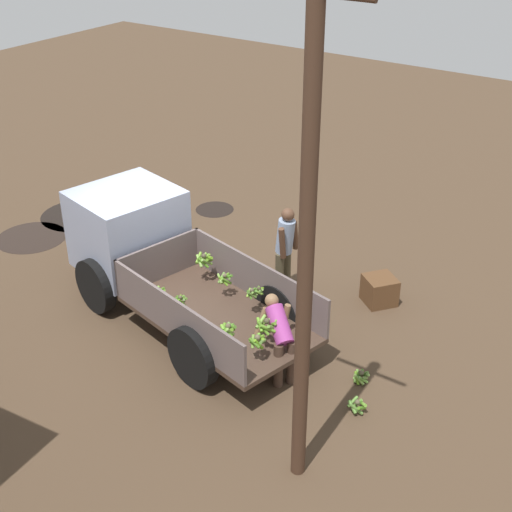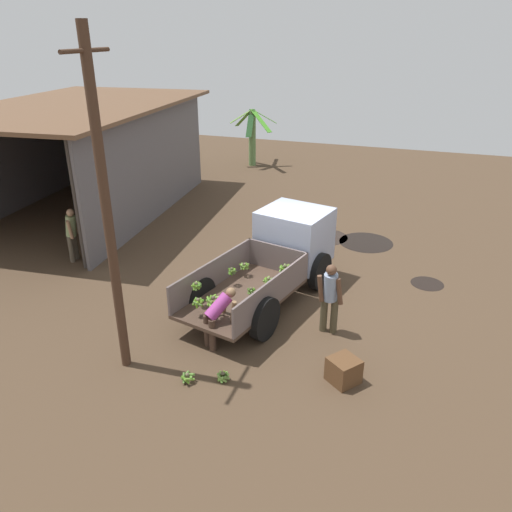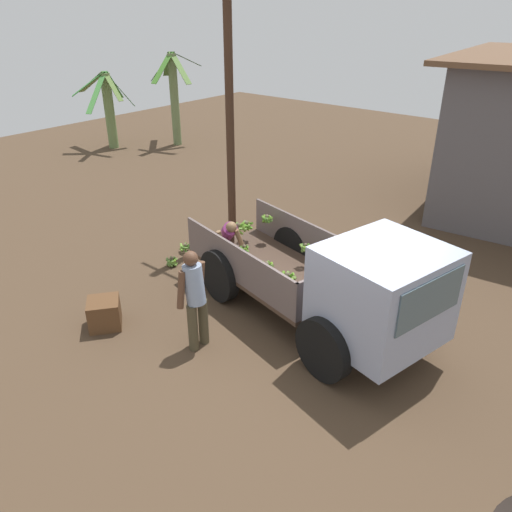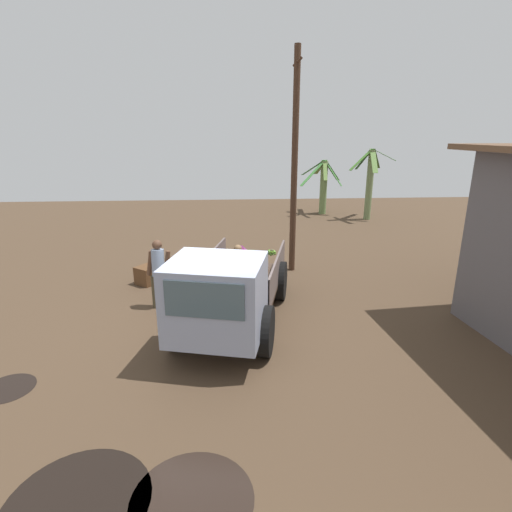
% 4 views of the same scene
% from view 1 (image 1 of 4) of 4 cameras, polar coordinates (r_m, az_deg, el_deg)
% --- Properties ---
extents(ground, '(36.00, 36.00, 0.00)m').
position_cam_1_polar(ground, '(13.12, -7.87, -3.13)').
color(ground, '#4B3827').
extents(mud_patch_0, '(0.86, 0.86, 0.01)m').
position_cam_1_polar(mud_patch_0, '(16.20, -3.33, 3.75)').
color(mud_patch_0, black).
rests_on(mud_patch_0, ground).
extents(mud_patch_1, '(1.46, 1.46, 0.01)m').
position_cam_1_polar(mud_patch_1, '(15.68, -17.52, 1.42)').
color(mud_patch_1, black).
rests_on(mud_patch_1, ground).
extents(mud_patch_2, '(1.70, 1.70, 0.01)m').
position_cam_1_polar(mud_patch_2, '(16.39, -13.95, 3.20)').
color(mud_patch_2, black).
rests_on(mud_patch_2, ground).
extents(cargo_truck, '(5.10, 2.81, 1.93)m').
position_cam_1_polar(cargo_truck, '(12.51, -8.66, 0.52)').
color(cargo_truck, '#463327').
rests_on(cargo_truck, ground).
extents(utility_pole, '(1.19, 0.18, 6.35)m').
position_cam_1_polar(utility_pole, '(7.70, 4.04, 0.35)').
color(utility_pole, '#432C1E').
rests_on(utility_pole, ground).
extents(person_foreground_visitor, '(0.36, 0.60, 1.68)m').
position_cam_1_polar(person_foreground_visitor, '(12.67, 2.35, 0.79)').
color(person_foreground_visitor, '#48402C').
rests_on(person_foreground_visitor, ground).
extents(person_worker_loading, '(0.81, 0.72, 1.27)m').
position_cam_1_polar(person_worker_loading, '(10.68, 1.91, -6.35)').
color(person_worker_loading, '#422E24').
rests_on(person_worker_loading, ground).
extents(banana_bunch_on_ground_0, '(0.26, 0.26, 0.21)m').
position_cam_1_polar(banana_bunch_on_ground_0, '(11.04, 8.39, -9.49)').
color(banana_bunch_on_ground_0, brown).
rests_on(banana_bunch_on_ground_0, ground).
extents(banana_bunch_on_ground_1, '(0.29, 0.29, 0.21)m').
position_cam_1_polar(banana_bunch_on_ground_1, '(10.51, 8.10, -11.73)').
color(banana_bunch_on_ground_1, brown).
rests_on(banana_bunch_on_ground_1, ground).
extents(wooden_crate_0, '(0.74, 0.74, 0.50)m').
position_cam_1_polar(wooden_crate_0, '(12.86, 9.86, -2.70)').
color(wooden_crate_0, brown).
rests_on(wooden_crate_0, ground).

